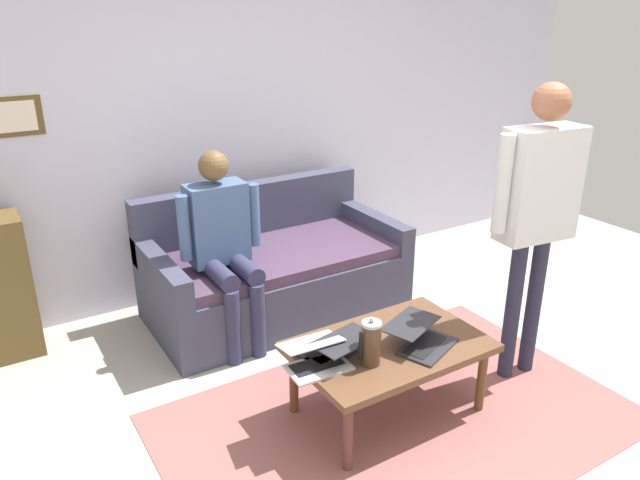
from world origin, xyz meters
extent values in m
plane|color=#A9A399|center=(0.00, 0.00, 0.00)|extent=(7.68, 7.68, 0.00)
cube|color=#965A56|center=(-0.03, -0.07, 0.00)|extent=(2.48, 1.60, 0.01)
cube|color=silver|center=(0.00, -2.20, 1.35)|extent=(7.04, 0.10, 2.70)
cube|color=brown|center=(1.39, -2.15, 1.47)|extent=(0.33, 0.02, 0.24)
cube|color=beige|center=(1.39, -2.14, 1.47)|extent=(0.25, 0.00, 0.19)
cube|color=#3D3F54|center=(-0.06, -1.52, 0.21)|extent=(1.78, 0.92, 0.42)
cube|color=#4C374E|center=(-0.06, -1.50, 0.46)|extent=(1.54, 0.84, 0.08)
cube|color=#3D3F54|center=(-0.06, -1.91, 0.65)|extent=(1.78, 0.14, 0.46)
cube|color=#3D3F54|center=(-0.89, -1.52, 0.52)|extent=(0.12, 0.92, 0.20)
cube|color=#3D3F54|center=(0.77, -1.52, 0.52)|extent=(0.12, 0.92, 0.20)
cube|color=brown|center=(-0.03, -0.17, 0.41)|extent=(1.03, 0.67, 0.04)
cylinder|color=brown|center=(-0.48, 0.09, 0.19)|extent=(0.05, 0.05, 0.39)
cylinder|color=brown|center=(0.41, 0.09, 0.19)|extent=(0.05, 0.05, 0.39)
cylinder|color=brown|center=(-0.48, -0.43, 0.19)|extent=(0.05, 0.05, 0.39)
cylinder|color=brown|center=(0.41, -0.43, 0.19)|extent=(0.05, 0.05, 0.39)
cube|color=#28282D|center=(0.28, -0.27, 0.43)|extent=(0.36, 0.26, 0.01)
cube|color=black|center=(0.27, -0.26, 0.44)|extent=(0.29, 0.17, 0.00)
cube|color=#28282D|center=(0.26, -0.18, 0.54)|extent=(0.36, 0.25, 0.01)
cube|color=black|center=(0.26, -0.18, 0.54)|extent=(0.32, 0.23, 0.00)
cube|color=#28282D|center=(-0.18, -0.03, 0.43)|extent=(0.38, 0.32, 0.01)
cube|color=black|center=(-0.17, -0.05, 0.44)|extent=(0.30, 0.22, 0.00)
cube|color=#28282D|center=(-0.14, -0.13, 0.54)|extent=(0.38, 0.31, 0.01)
cube|color=white|center=(-0.14, -0.13, 0.54)|extent=(0.34, 0.28, 0.00)
cube|color=silver|center=(0.41, -0.17, 0.43)|extent=(0.32, 0.22, 0.01)
cube|color=black|center=(0.41, -0.19, 0.44)|extent=(0.27, 0.13, 0.00)
cube|color=silver|center=(0.41, -0.25, 0.53)|extent=(0.32, 0.20, 0.04)
cube|color=silver|center=(0.41, -0.25, 0.53)|extent=(0.29, 0.18, 0.04)
cylinder|color=#4C3323|center=(0.17, -0.07, 0.54)|extent=(0.10, 0.10, 0.22)
cylinder|color=#B7B7BC|center=(0.17, -0.07, 0.66)|extent=(0.10, 0.10, 0.02)
sphere|color=#B2B2B7|center=(0.17, -0.07, 0.68)|extent=(0.03, 0.03, 0.03)
cube|color=black|center=(0.23, -0.07, 0.55)|extent=(0.01, 0.01, 0.15)
cylinder|color=#292A40|center=(-1.02, -0.05, 0.44)|extent=(0.09, 0.09, 0.89)
cylinder|color=#292A40|center=(-0.86, -0.07, 0.44)|extent=(0.09, 0.09, 0.89)
cube|color=silver|center=(-0.94, -0.06, 1.20)|extent=(0.46, 0.25, 0.63)
cylinder|color=silver|center=(-1.20, -0.03, 1.23)|extent=(0.09, 0.09, 0.53)
cylinder|color=silver|center=(-0.68, -0.09, 1.23)|extent=(0.09, 0.09, 0.53)
sphere|color=#9F5F43|center=(-0.94, -0.06, 1.64)|extent=(0.20, 0.20, 0.20)
cylinder|color=#303150|center=(0.32, -1.06, 0.25)|extent=(0.10, 0.10, 0.50)
cylinder|color=#303150|center=(0.49, -1.06, 0.25)|extent=(0.10, 0.10, 0.50)
cylinder|color=#303150|center=(0.32, -1.24, 0.55)|extent=(0.12, 0.40, 0.12)
cylinder|color=#303150|center=(0.49, -1.24, 0.55)|extent=(0.12, 0.40, 0.12)
cube|color=#445F89|center=(0.40, -1.42, 0.81)|extent=(0.37, 0.20, 0.52)
cylinder|color=#445F89|center=(0.17, -1.37, 0.84)|extent=(0.08, 0.08, 0.42)
cylinder|color=#445F89|center=(0.64, -1.37, 0.84)|extent=(0.08, 0.08, 0.42)
sphere|color=brown|center=(0.40, -1.42, 1.19)|extent=(0.19, 0.19, 0.19)
camera|label=1|loc=(1.76, 2.02, 2.13)|focal=34.06mm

